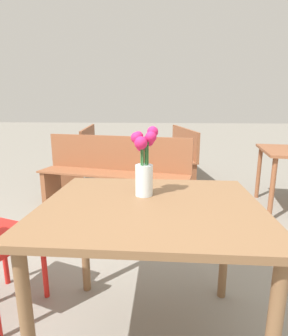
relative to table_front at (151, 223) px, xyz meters
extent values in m
cube|color=brown|center=(0.00, 0.00, 0.08)|extent=(0.99, 0.83, 0.03)
cylinder|color=brown|center=(-0.43, -0.35, -0.29)|extent=(0.05, 0.05, 0.71)
cylinder|color=brown|center=(-0.44, 0.35, -0.29)|extent=(0.05, 0.05, 0.71)
cylinder|color=brown|center=(0.43, 0.35, -0.29)|extent=(0.05, 0.05, 0.71)
cylinder|color=silver|center=(-0.04, 0.11, 0.18)|extent=(0.09, 0.09, 0.15)
cylinder|color=silver|center=(-0.04, 0.11, 0.14)|extent=(0.08, 0.08, 0.08)
cylinder|color=#337038|center=(-0.02, 0.11, 0.25)|extent=(0.01, 0.01, 0.29)
sphere|color=#D11E60|center=(0.00, 0.11, 0.41)|extent=(0.05, 0.05, 0.05)
cylinder|color=#337038|center=(-0.04, 0.12, 0.23)|extent=(0.01, 0.01, 0.24)
sphere|color=#D11E60|center=(-0.02, 0.14, 0.37)|extent=(0.06, 0.06, 0.06)
cylinder|color=#337038|center=(-0.05, 0.12, 0.22)|extent=(0.01, 0.01, 0.21)
sphere|color=#D11E60|center=(-0.06, 0.14, 0.34)|extent=(0.04, 0.04, 0.04)
cylinder|color=#337038|center=(-0.05, 0.12, 0.24)|extent=(0.01, 0.01, 0.27)
sphere|color=#D11E60|center=(-0.07, 0.13, 0.39)|extent=(0.05, 0.05, 0.05)
cylinder|color=#337038|center=(-0.05, 0.10, 0.24)|extent=(0.01, 0.01, 0.26)
sphere|color=#D11E60|center=(-0.07, 0.08, 0.39)|extent=(0.05, 0.05, 0.05)
cylinder|color=#337038|center=(-0.05, 0.09, 0.23)|extent=(0.01, 0.01, 0.24)
sphere|color=#D11E60|center=(-0.05, 0.06, 0.36)|extent=(0.06, 0.06, 0.06)
cylinder|color=#337038|center=(-0.03, 0.10, 0.24)|extent=(0.01, 0.01, 0.27)
sphere|color=#D11E60|center=(-0.01, 0.09, 0.39)|extent=(0.05, 0.05, 0.05)
cylinder|color=red|center=(-0.99, 0.37, -0.43)|extent=(0.03, 0.03, 0.43)
cylinder|color=red|center=(-0.67, 0.26, -0.43)|extent=(0.03, 0.03, 0.43)
cube|color=brown|center=(0.20, 3.14, -0.20)|extent=(0.63, 1.75, 0.02)
cube|color=brown|center=(0.36, 3.16, 0.01)|extent=(0.31, 1.70, 0.40)
cube|color=brown|center=(0.33, 2.35, -0.43)|extent=(0.33, 0.11, 0.43)
cube|color=brown|center=(0.07, 3.92, -0.43)|extent=(0.33, 0.11, 0.43)
cube|color=brown|center=(-1.40, 3.22, -0.20)|extent=(0.64, 1.79, 0.02)
cube|color=brown|center=(-1.24, 3.24, 0.01)|extent=(0.32, 1.74, 0.40)
cube|color=brown|center=(-1.26, 2.41, -0.43)|extent=(0.33, 0.11, 0.43)
cube|color=brown|center=(-1.53, 4.03, -0.43)|extent=(0.33, 0.11, 0.43)
cube|color=brown|center=(-0.53, 1.71, -0.20)|extent=(1.79, 0.71, 0.02)
cube|color=brown|center=(-0.50, 1.86, 0.01)|extent=(1.72, 0.39, 0.40)
cube|color=brown|center=(0.27, 1.54, -0.43)|extent=(0.13, 0.33, 0.43)
cube|color=brown|center=(-1.33, 1.87, -0.43)|extent=(0.13, 0.33, 0.43)
cylinder|color=brown|center=(1.17, 1.55, -0.30)|extent=(0.05, 0.05, 0.68)
cylinder|color=brown|center=(1.29, 2.31, -0.30)|extent=(0.05, 0.05, 0.68)
camera|label=1|loc=(0.06, -1.12, 0.52)|focal=28.00mm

